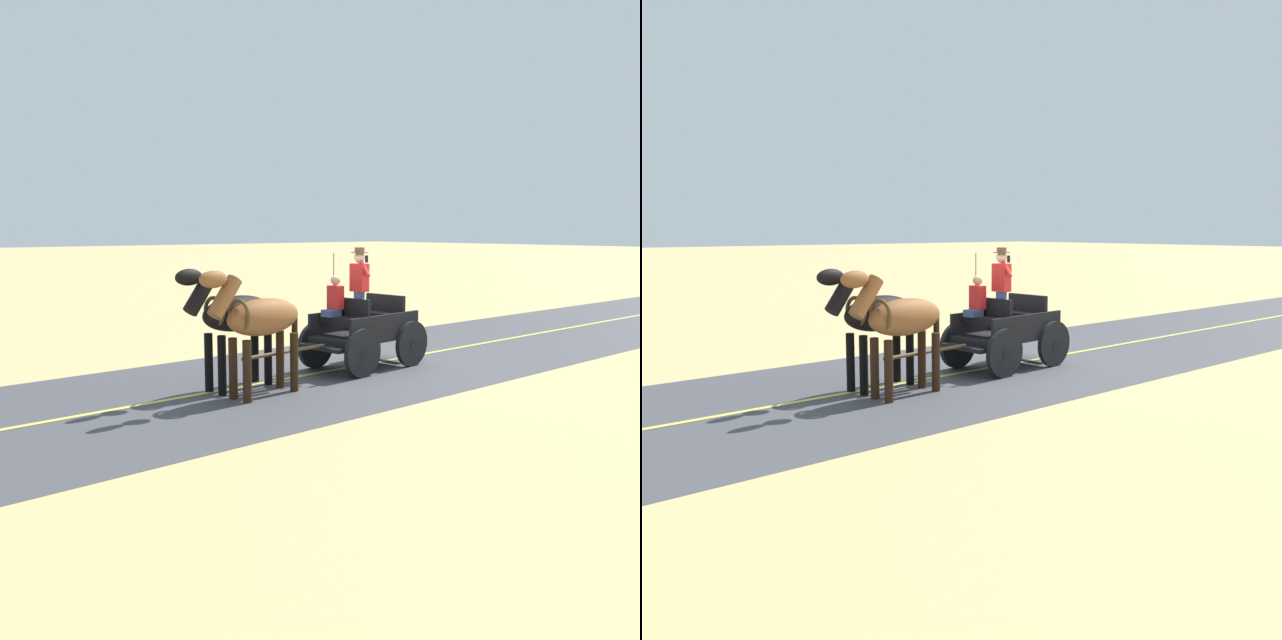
# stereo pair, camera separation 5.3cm
# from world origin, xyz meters

# --- Properties ---
(ground_plane) EXTENTS (200.00, 200.00, 0.00)m
(ground_plane) POSITION_xyz_m (0.00, 0.00, 0.00)
(ground_plane) COLOR tan
(road_surface) EXTENTS (5.71, 160.00, 0.01)m
(road_surface) POSITION_xyz_m (0.00, 0.00, 0.00)
(road_surface) COLOR #424247
(road_surface) RESTS_ON ground
(road_centre_stripe) EXTENTS (0.12, 160.00, 0.00)m
(road_centre_stripe) POSITION_xyz_m (0.00, 0.00, 0.01)
(road_centre_stripe) COLOR #DBCC4C
(road_centre_stripe) RESTS_ON road_surface
(horse_drawn_carriage) EXTENTS (1.60, 4.52, 2.50)m
(horse_drawn_carriage) POSITION_xyz_m (-0.16, 0.29, 0.82)
(horse_drawn_carriage) COLOR black
(horse_drawn_carriage) RESTS_ON ground
(horse_near_side) EXTENTS (0.74, 2.14, 2.21)m
(horse_near_side) POSITION_xyz_m (-0.76, 3.28, 1.32)
(horse_near_side) COLOR brown
(horse_near_side) RESTS_ON ground
(horse_off_side) EXTENTS (0.76, 2.15, 2.21)m
(horse_off_side) POSITION_xyz_m (-0.06, 3.34, 1.32)
(horse_off_side) COLOR black
(horse_off_side) RESTS_ON ground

